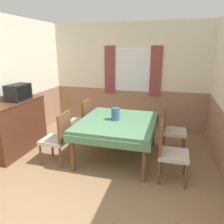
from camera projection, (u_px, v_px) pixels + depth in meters
name	position (u px, v px, depth m)	size (l,w,h in m)	color
wall_back	(128.00, 76.00, 5.56)	(4.36, 0.09, 2.60)	silver
wall_left	(7.00, 84.00, 4.28)	(0.05, 4.27, 2.60)	silver
dining_table	(118.00, 126.00, 3.98)	(1.37, 1.54, 0.72)	#4C7A56
chair_right_far	(171.00, 128.00, 4.22)	(0.44, 0.44, 0.94)	brown
chair_left_far	(81.00, 120.00, 4.71)	(0.44, 0.44, 0.94)	brown
chair_right_near	(169.00, 150.00, 3.31)	(0.44, 0.44, 0.94)	brown
chair_left_near	(59.00, 137.00, 3.80)	(0.44, 0.44, 0.94)	brown
sideboard	(17.00, 126.00, 4.25)	(0.46, 1.32, 1.01)	#4C2819
tv	(18.00, 92.00, 4.16)	(0.29, 0.47, 0.31)	black
vase	(115.00, 114.00, 3.95)	(0.15, 0.15, 0.22)	#335684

